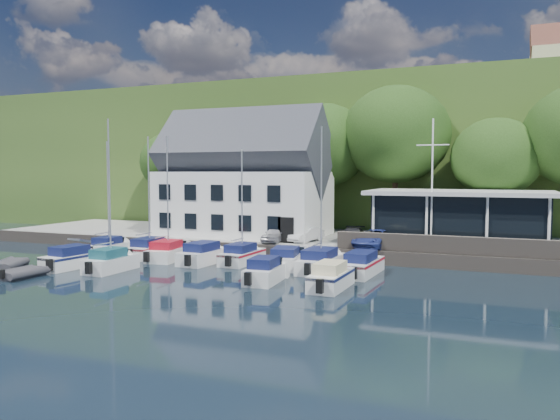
# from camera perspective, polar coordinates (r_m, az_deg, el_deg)

# --- Properties ---
(ground) EXTENTS (180.00, 180.00, 0.00)m
(ground) POSITION_cam_1_polar(r_m,az_deg,el_deg) (30.57, -5.37, -8.27)
(ground) COLOR black
(ground) RESTS_ON ground
(quay) EXTENTS (60.00, 13.00, 1.00)m
(quay) POSITION_cam_1_polar(r_m,az_deg,el_deg) (46.50, 4.60, -3.41)
(quay) COLOR gray
(quay) RESTS_ON ground
(quay_face) EXTENTS (60.00, 0.30, 1.00)m
(quay_face) POSITION_cam_1_polar(r_m,az_deg,el_deg) (40.40, 1.84, -4.52)
(quay_face) COLOR #61574E
(quay_face) RESTS_ON ground
(hillside) EXTENTS (160.00, 75.00, 16.00)m
(hillside) POSITION_cam_1_polar(r_m,az_deg,el_deg) (89.58, 13.21, 4.86)
(hillside) COLOR #324F1D
(hillside) RESTS_ON ground
(field_patch) EXTENTS (50.00, 30.00, 0.30)m
(field_patch) POSITION_cam_1_polar(r_m,az_deg,el_deg) (97.16, 18.76, 9.50)
(field_patch) COLOR #5B6331
(field_patch) RESTS_ON hillside
(harbor_building) EXTENTS (14.40, 8.20, 8.70)m
(harbor_building) POSITION_cam_1_polar(r_m,az_deg,el_deg) (47.77, -3.77, 2.63)
(harbor_building) COLOR white
(harbor_building) RESTS_ON quay
(club_pavilion) EXTENTS (13.20, 7.20, 4.10)m
(club_pavilion) POSITION_cam_1_polar(r_m,az_deg,el_deg) (42.74, 18.22, -0.81)
(club_pavilion) COLOR black
(club_pavilion) RESTS_ON quay
(seawall) EXTENTS (18.00, 0.50, 1.20)m
(seawall) POSITION_cam_1_polar(r_m,az_deg,el_deg) (38.26, 19.21, -3.56)
(seawall) COLOR #61574E
(seawall) RESTS_ON quay
(gangway) EXTENTS (1.20, 6.00, 1.40)m
(gangway) POSITION_cam_1_polar(r_m,az_deg,el_deg) (47.11, -18.31, -4.12)
(gangway) COLOR silver
(gangway) RESTS_ON ground
(car_silver) EXTENTS (1.42, 3.50, 1.19)m
(car_silver) POSITION_cam_1_polar(r_m,az_deg,el_deg) (42.80, -0.47, -2.56)
(car_silver) COLOR silver
(car_silver) RESTS_ON quay
(car_white) EXTENTS (2.10, 3.66, 1.14)m
(car_white) POSITION_cam_1_polar(r_m,az_deg,el_deg) (43.00, 2.76, -2.57)
(car_white) COLOR silver
(car_white) RESTS_ON quay
(car_dgrey) EXTENTS (2.33, 4.49, 1.24)m
(car_dgrey) POSITION_cam_1_polar(r_m,az_deg,el_deg) (41.81, 7.59, -2.72)
(car_dgrey) COLOR #2D2E32
(car_dgrey) RESTS_ON quay
(car_blue) EXTENTS (2.52, 4.38, 1.41)m
(car_blue) POSITION_cam_1_polar(r_m,az_deg,el_deg) (40.34, 9.96, -2.87)
(car_blue) COLOR navy
(car_blue) RESTS_ON quay
(flagpole) EXTENTS (2.21, 0.20, 9.20)m
(flagpole) POSITION_cam_1_polar(r_m,az_deg,el_deg) (39.69, 15.59, 2.58)
(flagpole) COLOR white
(flagpole) RESTS_ON quay
(tree_0) EXTENTS (7.10, 7.10, 9.71)m
(tree_0) POSITION_cam_1_polar(r_m,az_deg,el_deg) (58.47, -10.97, 3.31)
(tree_0) COLOR #1A3710
(tree_0) RESTS_ON quay
(tree_1) EXTENTS (7.53, 7.53, 10.29)m
(tree_1) POSITION_cam_1_polar(r_m,az_deg,el_deg) (55.12, -6.65, 3.62)
(tree_1) COLOR #1A3710
(tree_1) RESTS_ON quay
(tree_2) EXTENTS (8.70, 8.70, 11.89)m
(tree_2) POSITION_cam_1_polar(r_m,az_deg,el_deg) (51.47, 4.51, 4.50)
(tree_2) COLOR #1A3710
(tree_2) RESTS_ON quay
(tree_3) EXTENTS (9.62, 9.62, 13.14)m
(tree_3) POSITION_cam_1_polar(r_m,az_deg,el_deg) (49.96, 11.98, 5.16)
(tree_3) COLOR #1A3710
(tree_3) RESTS_ON quay
(tree_4) EXTENTS (7.26, 7.26, 9.92)m
(tree_4) POSITION_cam_1_polar(r_m,az_deg,el_deg) (48.17, 21.58, 3.09)
(tree_4) COLOR #1A3710
(tree_4) RESTS_ON quay
(boat_r1_0) EXTENTS (2.19, 5.43, 8.71)m
(boat_r1_0) POSITION_cam_1_polar(r_m,az_deg,el_deg) (44.67, -17.52, 1.08)
(boat_r1_0) COLOR silver
(boat_r1_0) RESTS_ON ground
(boat_r1_1) EXTENTS (2.15, 6.21, 9.28)m
(boat_r1_1) POSITION_cam_1_polar(r_m,az_deg,el_deg) (42.32, -13.54, 1.39)
(boat_r1_1) COLOR silver
(boat_r1_1) RESTS_ON ground
(boat_r1_2) EXTENTS (2.83, 6.23, 8.95)m
(boat_r1_2) POSITION_cam_1_polar(r_m,az_deg,el_deg) (40.73, -11.66, 1.09)
(boat_r1_2) COLOR silver
(boat_r1_2) RESTS_ON ground
(boat_r1_3) EXTENTS (2.44, 6.45, 1.55)m
(boat_r1_3) POSITION_cam_1_polar(r_m,az_deg,el_deg) (39.19, -7.97, -4.42)
(boat_r1_3) COLOR silver
(boat_r1_3) RESTS_ON ground
(boat_r1_4) EXTENTS (2.11, 6.19, 8.94)m
(boat_r1_4) POSITION_cam_1_polar(r_m,az_deg,el_deg) (38.37, -4.00, 0.98)
(boat_r1_4) COLOR silver
(boat_r1_4) RESTS_ON ground
(boat_r1_5) EXTENTS (3.04, 6.31, 1.40)m
(boat_r1_5) POSITION_cam_1_polar(r_m,az_deg,el_deg) (37.19, 0.71, -4.94)
(boat_r1_5) COLOR silver
(boat_r1_5) RESTS_ON ground
(boat_r1_6) EXTENTS (2.28, 6.96, 9.29)m
(boat_r1_6) POSITION_cam_1_polar(r_m,az_deg,el_deg) (35.45, 4.33, 1.02)
(boat_r1_6) COLOR silver
(boat_r1_6) RESTS_ON ground
(boat_r1_7) EXTENTS (2.26, 6.89, 1.50)m
(boat_r1_7) POSITION_cam_1_polar(r_m,az_deg,el_deg) (35.00, 8.55, -5.47)
(boat_r1_7) COLOR silver
(boat_r1_7) RESTS_ON ground
(boat_r2_0) EXTENTS (2.62, 6.30, 1.54)m
(boat_r2_0) POSITION_cam_1_polar(r_m,az_deg,el_deg) (39.57, -20.87, -4.57)
(boat_r2_0) COLOR silver
(boat_r2_0) RESTS_ON ground
(boat_r2_1) EXTENTS (1.93, 5.57, 9.41)m
(boat_r2_1) POSITION_cam_1_polar(r_m,az_deg,el_deg) (36.96, -17.37, 1.06)
(boat_r2_1) COLOR silver
(boat_r2_1) RESTS_ON ground
(boat_r2_3) EXTENTS (2.21, 5.52, 1.51)m
(boat_r2_3) POSITION_cam_1_polar(r_m,az_deg,el_deg) (32.27, -1.54, -6.23)
(boat_r2_3) COLOR silver
(boat_r2_3) RESTS_ON ground
(boat_r2_4) EXTENTS (1.91, 5.78, 1.53)m
(boat_r2_4) POSITION_cam_1_polar(r_m,az_deg,el_deg) (30.62, 5.35, -6.78)
(boat_r2_4) COLOR silver
(boat_r2_4) RESTS_ON ground
(dinghy_0) EXTENTS (3.08, 3.72, 0.75)m
(dinghy_0) POSITION_cam_1_polar(r_m,az_deg,el_deg) (41.03, -26.44, -4.98)
(dinghy_0) COLOR #343338
(dinghy_0) RESTS_ON ground
(dinghy_1) EXTENTS (1.91, 3.13, 0.72)m
(dinghy_1) POSITION_cam_1_polar(r_m,az_deg,el_deg) (37.30, -25.42, -5.84)
(dinghy_1) COLOR #343338
(dinghy_1) RESTS_ON ground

